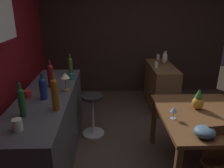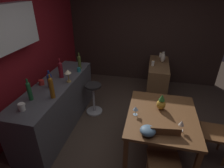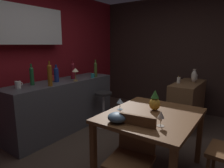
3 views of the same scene
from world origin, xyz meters
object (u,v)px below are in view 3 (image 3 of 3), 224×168
at_px(wine_bottle_amber, 50,74).
at_px(cup_white, 18,85).
at_px(wine_glass_left, 161,115).
at_px(cup_teal, 93,76).
at_px(dining_table, 151,121).
at_px(sideboard_cabinet, 187,103).
at_px(wine_bottle_green, 32,75).
at_px(wine_bottle_ruby, 73,70).
at_px(cup_red, 52,78).
at_px(chair_near_window, 132,156).
at_px(pillar_candle_tall, 196,77).
at_px(pillar_candle_short, 179,80).
at_px(wine_bottle_olive, 96,69).
at_px(wine_glass_right, 120,101).
at_px(vase_ceramic_ivory, 194,76).
at_px(counter_lamp, 75,71).
at_px(pineapple_centerpiece, 155,102).
at_px(bar_stool, 104,108).
at_px(fruit_bowl, 117,117).
at_px(wine_bottle_cobalt, 56,74).

bearing_deg(wine_bottle_amber, cup_white, 146.53).
relative_size(wine_glass_left, cup_teal, 1.48).
relative_size(dining_table, sideboard_cabinet, 1.06).
height_order(wine_bottle_green, wine_bottle_ruby, wine_bottle_ruby).
distance_m(wine_bottle_ruby, cup_red, 0.41).
relative_size(chair_near_window, pillar_candle_tall, 6.51).
distance_m(wine_bottle_green, pillar_candle_short, 2.58).
distance_m(chair_near_window, wine_bottle_olive, 2.29).
bearing_deg(wine_bottle_green, wine_bottle_ruby, -6.89).
height_order(wine_glass_right, wine_bottle_olive, wine_bottle_olive).
distance_m(wine_bottle_green, vase_ceramic_ivory, 2.90).
xyz_separation_m(wine_glass_left, counter_lamp, (0.65, 1.83, 0.22)).
bearing_deg(pillar_candle_short, dining_table, -173.22).
xyz_separation_m(chair_near_window, pineapple_centerpiece, (0.66, 0.07, 0.37)).
bearing_deg(pillar_candle_tall, pineapple_centerpiece, 179.95).
relative_size(wine_glass_left, wine_bottle_ruby, 0.44).
height_order(bar_stool, pineapple_centerpiece, pineapple_centerpiece).
height_order(sideboard_cabinet, fruit_bowl, fruit_bowl).
xyz_separation_m(pineapple_centerpiece, wine_bottle_olive, (0.80, 1.60, 0.21)).
xyz_separation_m(wine_glass_left, fruit_bowl, (-0.16, 0.41, -0.06)).
xyz_separation_m(cup_red, cup_white, (-0.71, -0.14, 0.01)).
distance_m(fruit_bowl, cup_white, 1.69).
bearing_deg(wine_glass_right, cup_red, 80.91).
xyz_separation_m(wine_bottle_green, vase_ceramic_ivory, (2.17, -1.93, -0.12)).
height_order(wine_bottle_cobalt, pillar_candle_tall, wine_bottle_cobalt).
xyz_separation_m(wine_bottle_cobalt, cup_teal, (0.69, -0.22, -0.10)).
height_order(pillar_candle_short, vase_ceramic_ivory, vase_ceramic_ivory).
distance_m(fruit_bowl, pillar_candle_tall, 2.69).
bearing_deg(bar_stool, pillar_candle_short, -52.47).
height_order(wine_glass_right, fruit_bowl, wine_glass_right).
relative_size(bar_stool, wine_glass_left, 4.22).
distance_m(wine_glass_left, wine_bottle_olive, 2.22).
xyz_separation_m(wine_glass_left, cup_white, (-0.25, 2.09, 0.10)).
distance_m(wine_bottle_green, wine_bottle_olive, 1.25).
xyz_separation_m(wine_bottle_green, cup_red, (0.45, 0.10, -0.11)).
bearing_deg(pillar_candle_tall, bar_stool, 138.62).
bearing_deg(sideboard_cabinet, bar_stool, 128.55).
xyz_separation_m(chair_near_window, wine_bottle_green, (0.25, 1.95, 0.58)).
bearing_deg(wine_glass_left, fruit_bowl, 111.33).
distance_m(bar_stool, wine_bottle_olive, 0.79).
bearing_deg(cup_red, wine_glass_right, -99.09).
xyz_separation_m(sideboard_cabinet, pillar_candle_short, (-0.15, 0.15, 0.47)).
xyz_separation_m(wine_glass_left, wine_bottle_ruby, (0.79, 2.04, 0.21)).
height_order(cup_teal, counter_lamp, counter_lamp).
height_order(wine_bottle_amber, counter_lamp, wine_bottle_amber).
height_order(bar_stool, wine_bottle_olive, wine_bottle_olive).
height_order(sideboard_cabinet, cup_teal, cup_teal).
distance_m(sideboard_cabinet, pineapple_centerpiece, 1.71).
xyz_separation_m(fruit_bowl, pillar_candle_tall, (2.69, -0.16, 0.08)).
relative_size(sideboard_cabinet, counter_lamp, 4.77).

